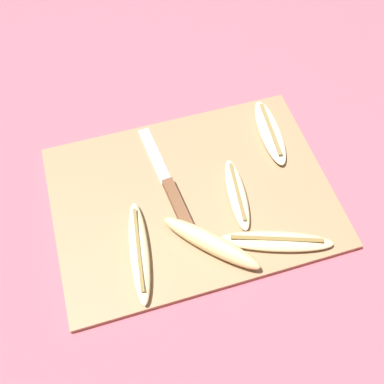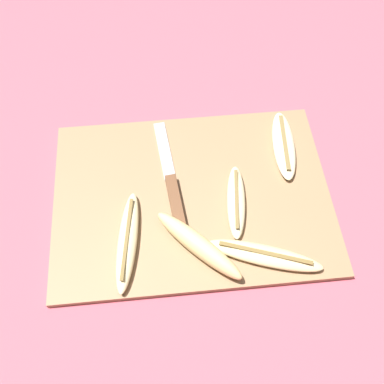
{
  "view_description": "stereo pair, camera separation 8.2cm",
  "coord_description": "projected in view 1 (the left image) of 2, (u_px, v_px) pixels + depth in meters",
  "views": [
    {
      "loc": [
        -0.12,
        -0.41,
        0.73
      ],
      "look_at": [
        0.0,
        0.0,
        0.02
      ],
      "focal_mm": 42.0,
      "sensor_mm": 36.0,
      "label": 1
    },
    {
      "loc": [
        -0.04,
        -0.42,
        0.73
      ],
      "look_at": [
        0.0,
        0.0,
        0.02
      ],
      "focal_mm": 42.0,
      "sensor_mm": 36.0,
      "label": 2
    }
  ],
  "objects": [
    {
      "name": "ground_plane",
      "position": [
        192.0,
        198.0,
        0.84
      ],
      "size": [
        4.0,
        4.0,
        0.0
      ],
      "primitive_type": "plane",
      "color": "#C65160"
    },
    {
      "name": "banana_golden_short",
      "position": [
        208.0,
        243.0,
        0.76
      ],
      "size": [
        0.15,
        0.16,
        0.04
      ],
      "rotation": [
        0.0,
        0.0,
        0.77
      ],
      "color": "#EDD689",
      "rests_on": "cutting_board"
    },
    {
      "name": "banana_soft_right",
      "position": [
        139.0,
        251.0,
        0.76
      ],
      "size": [
        0.06,
        0.19,
        0.02
      ],
      "rotation": [
        0.0,
        0.0,
        3.01
      ],
      "color": "beige",
      "rests_on": "cutting_board"
    },
    {
      "name": "banana_pale_long",
      "position": [
        270.0,
        132.0,
        0.9
      ],
      "size": [
        0.06,
        0.17,
        0.02
      ],
      "rotation": [
        0.0,
        0.0,
        3.06
      ],
      "color": "beige",
      "rests_on": "cutting_board"
    },
    {
      "name": "banana_cream_curved",
      "position": [
        237.0,
        194.0,
        0.82
      ],
      "size": [
        0.05,
        0.15,
        0.02
      ],
      "rotation": [
        0.0,
        0.0,
        6.16
      ],
      "color": "beige",
      "rests_on": "cutting_board"
    },
    {
      "name": "banana_ripe_center",
      "position": [
        276.0,
        241.0,
        0.77
      ],
      "size": [
        0.2,
        0.1,
        0.02
      ],
      "rotation": [
        0.0,
        0.0,
        4.38
      ],
      "color": "beige",
      "rests_on": "cutting_board"
    },
    {
      "name": "cutting_board",
      "position": [
        192.0,
        196.0,
        0.84
      ],
      "size": [
        0.51,
        0.37,
        0.01
      ],
      "color": "#997551",
      "rests_on": "ground_plane"
    },
    {
      "name": "knife",
      "position": [
        173.0,
        195.0,
        0.82
      ],
      "size": [
        0.05,
        0.25,
        0.02
      ],
      "rotation": [
        0.0,
        0.0,
        0.1
      ],
      "color": "brown",
      "rests_on": "cutting_board"
    }
  ]
}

